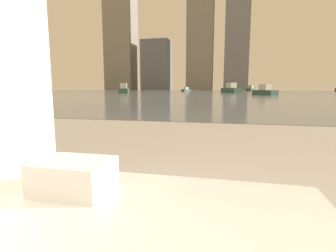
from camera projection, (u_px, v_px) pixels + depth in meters
towel_stack at (74, 176)px, 0.98m from camera, size 0.27×0.21×0.12m
harbor_water at (228, 92)px, 59.92m from camera, size 180.00×110.00×0.01m
harbor_boat_0 at (265, 91)px, 33.86m from camera, size 3.04×3.71×1.36m
harbor_boat_1 at (231, 89)px, 50.69m from camera, size 4.09×5.28×1.91m
harbor_boat_2 at (124, 90)px, 47.66m from camera, size 3.08×4.99×1.77m
harbor_boat_4 at (250, 89)px, 79.32m from camera, size 3.04×4.87×1.73m
harbor_boat_5 at (186, 90)px, 68.62m from camera, size 2.21×3.20×1.14m
skyline_tower_0 at (121, 43)px, 122.02m from camera, size 12.88×11.18×43.54m
skyline_tower_1 at (157, 66)px, 119.65m from camera, size 12.21×10.90×22.09m
skyline_tower_2 at (201, 4)px, 111.55m from camera, size 11.30×6.61×72.48m
skyline_tower_3 at (237, 29)px, 109.63m from camera, size 9.91×9.40×50.39m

